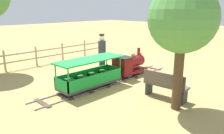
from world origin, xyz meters
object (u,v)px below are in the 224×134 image
Objects in this scene: locomotive at (129,64)px; conductor_person at (102,51)px; oak_tree_far at (182,20)px; passenger_car at (90,76)px; park_bench at (165,85)px.

conductor_person reaches higher than locomotive.
locomotive is 0.45× the size of oak_tree_far.
passenger_car is 1.77× the size of park_bench.
locomotive is at bearing 26.81° from conductor_person.
passenger_car is 2.43m from park_bench.
oak_tree_far is at bearing -24.94° from locomotive.
oak_tree_far is at bearing -32.08° from park_bench.
conductor_person is 4.10m from oak_tree_far.
oak_tree_far reaches higher than park_bench.
passenger_car is 0.73× the size of oak_tree_far.
passenger_car is 3.44m from oak_tree_far.
park_bench is at bearing -22.94° from locomotive.
park_bench is (2.22, -0.94, -0.07)m from locomotive.
oak_tree_far is (3.77, -0.81, 1.37)m from conductor_person.
locomotive is 0.61× the size of passenger_car.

